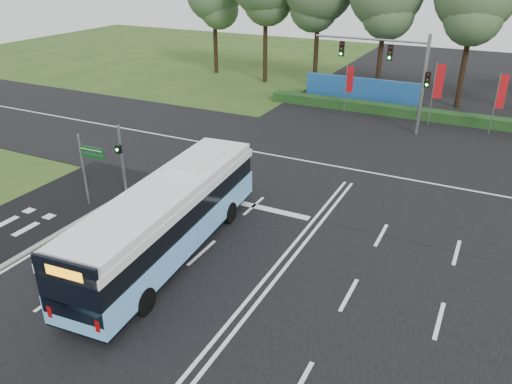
# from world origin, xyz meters

# --- Properties ---
(ground) EXTENTS (120.00, 120.00, 0.00)m
(ground) POSITION_xyz_m (0.00, 0.00, 0.00)
(ground) COLOR #294C19
(ground) RESTS_ON ground
(road_main) EXTENTS (20.00, 120.00, 0.04)m
(road_main) POSITION_xyz_m (0.00, 0.00, 0.02)
(road_main) COLOR black
(road_main) RESTS_ON ground
(road_cross) EXTENTS (120.00, 14.00, 0.05)m
(road_cross) POSITION_xyz_m (0.00, 12.00, 0.03)
(road_cross) COLOR black
(road_cross) RESTS_ON ground
(kerb_strip) EXTENTS (0.25, 18.00, 0.12)m
(kerb_strip) POSITION_xyz_m (-10.10, -3.00, 0.06)
(kerb_strip) COLOR gray
(kerb_strip) RESTS_ON ground
(city_bus) EXTENTS (3.56, 12.38, 3.50)m
(city_bus) POSITION_xyz_m (-4.47, -0.56, 1.76)
(city_bus) COLOR #6BBBF9
(city_bus) RESTS_ON ground
(pedestrian_signal) EXTENTS (0.33, 0.43, 3.85)m
(pedestrian_signal) POSITION_xyz_m (-10.20, 3.23, 2.10)
(pedestrian_signal) COLOR gray
(pedestrian_signal) RESTS_ON ground
(street_sign) EXTENTS (1.50, 0.12, 3.85)m
(street_sign) POSITION_xyz_m (-10.70, 1.36, 2.44)
(street_sign) COLOR gray
(street_sign) RESTS_ON ground
(banner_flag_left) EXTENTS (0.54, 0.26, 3.87)m
(banner_flag_left) POSITION_xyz_m (-4.14, 23.52, 2.55)
(banner_flag_left) COLOR gray
(banner_flag_left) RESTS_ON ground
(banner_flag_mid) EXTENTS (0.66, 0.29, 4.71)m
(banner_flag_mid) POSITION_xyz_m (2.62, 23.24, 3.07)
(banner_flag_mid) COLOR gray
(banner_flag_mid) RESTS_ON ground
(banner_flag_right) EXTENTS (0.62, 0.30, 4.45)m
(banner_flag_right) POSITION_xyz_m (6.90, 22.78, 2.91)
(banner_flag_right) COLOR gray
(banner_flag_right) RESTS_ON ground
(traffic_light_gantry) EXTENTS (8.41, 0.28, 7.00)m
(traffic_light_gantry) POSITION_xyz_m (0.21, 20.50, 4.66)
(traffic_light_gantry) COLOR gray
(traffic_light_gantry) RESTS_ON ground
(hedge) EXTENTS (22.00, 1.20, 0.80)m
(hedge) POSITION_xyz_m (0.00, 24.50, 0.40)
(hedge) COLOR #133514
(hedge) RESTS_ON ground
(blue_hoarding) EXTENTS (10.00, 0.30, 2.20)m
(blue_hoarding) POSITION_xyz_m (-4.00, 27.00, 1.10)
(blue_hoarding) COLOR #1B4F94
(blue_hoarding) RESTS_ON ground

